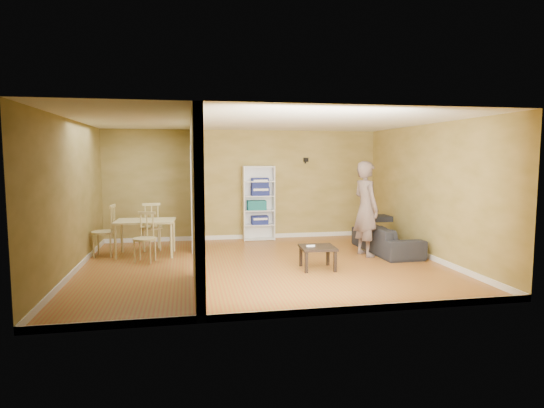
{
  "coord_description": "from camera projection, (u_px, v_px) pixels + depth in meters",
  "views": [
    {
      "loc": [
        -1.33,
        -8.03,
        1.97
      ],
      "look_at": [
        0.2,
        0.2,
        1.1
      ],
      "focal_mm": 30.0,
      "sensor_mm": 36.0,
      "label": 1
    }
  ],
  "objects": [
    {
      "name": "room_shell",
      "position": [
        263.0,
        194.0,
        8.16
      ],
      "size": [
        6.5,
        6.5,
        6.5
      ],
      "color": "olive",
      "rests_on": "ground"
    },
    {
      "name": "dining_table",
      "position": [
        145.0,
        224.0,
        9.06
      ],
      "size": [
        1.14,
        0.76,
        0.72
      ],
      "rotation": [
        0.0,
        0.0,
        -0.04
      ],
      "color": "tan",
      "rests_on": "ground"
    },
    {
      "name": "chair_far",
      "position": [
        151.0,
        226.0,
        9.6
      ],
      "size": [
        0.54,
        0.54,
        1.02
      ],
      "primitive_type": null,
      "rotation": [
        0.0,
        0.0,
        3.3
      ],
      "color": "#D7B38D",
      "rests_on": "ground"
    },
    {
      "name": "person",
      "position": [
        366.0,
        201.0,
        9.01
      ],
      "size": [
        0.91,
        0.77,
        2.21
      ],
      "primitive_type": "imported",
      "rotation": [
        0.0,
        0.0,
        1.76
      ],
      "color": "slate",
      "rests_on": "ground"
    },
    {
      "name": "bookshelf",
      "position": [
        258.0,
        203.0,
        10.81
      ],
      "size": [
        0.74,
        0.32,
        1.76
      ],
      "color": "white",
      "rests_on": "ground"
    },
    {
      "name": "sofa",
      "position": [
        386.0,
        234.0,
        9.4
      ],
      "size": [
        1.98,
        0.88,
        0.75
      ],
      "primitive_type": "imported",
      "rotation": [
        0.0,
        0.0,
        1.59
      ],
      "color": "#323134",
      "rests_on": "ground"
    },
    {
      "name": "chair_left",
      "position": [
        104.0,
        231.0,
        8.98
      ],
      "size": [
        0.51,
        0.51,
        1.03
      ],
      "primitive_type": null,
      "rotation": [
        0.0,
        0.0,
        -1.66
      ],
      "color": "tan",
      "rests_on": "ground"
    },
    {
      "name": "paper_box_navy_c",
      "position": [
        260.0,
        183.0,
        10.72
      ],
      "size": [
        0.39,
        0.26,
        0.2
      ],
      "primitive_type": "cube",
      "color": "navy",
      "rests_on": "bookshelf"
    },
    {
      "name": "coffee_table",
      "position": [
        318.0,
        250.0,
        7.98
      ],
      "size": [
        0.6,
        0.6,
        0.4
      ],
      "rotation": [
        0.0,
        0.0,
        -0.06
      ],
      "color": "#2D221A",
      "rests_on": "ground"
    },
    {
      "name": "wall_speaker",
      "position": [
        306.0,
        160.0,
        11.0
      ],
      "size": [
        0.1,
        0.1,
        0.1
      ],
      "primitive_type": "cube",
      "color": "black",
      "rests_on": "room_shell"
    },
    {
      "name": "paper_box_navy_a",
      "position": [
        260.0,
        220.0,
        10.81
      ],
      "size": [
        0.39,
        0.25,
        0.2
      ],
      "primitive_type": "cube",
      "color": "navy",
      "rests_on": "bookshelf"
    },
    {
      "name": "partition",
      "position": [
        196.0,
        195.0,
        7.94
      ],
      "size": [
        0.22,
        5.5,
        2.6
      ],
      "primitive_type": null,
      "color": "tan",
      "rests_on": "ground"
    },
    {
      "name": "paper_box_navy_b",
      "position": [
        260.0,
        191.0,
        10.74
      ],
      "size": [
        0.42,
        0.27,
        0.21
      ],
      "primitive_type": "cube",
      "color": "navy",
      "rests_on": "bookshelf"
    },
    {
      "name": "paper_box_teal",
      "position": [
        257.0,
        205.0,
        10.76
      ],
      "size": [
        0.44,
        0.29,
        0.22
      ],
      "primitive_type": "cube",
      "color": "#1E6465",
      "rests_on": "bookshelf"
    },
    {
      "name": "chair_near",
      "position": [
        145.0,
        238.0,
        8.48
      ],
      "size": [
        0.52,
        0.52,
        0.94
      ],
      "primitive_type": null,
      "rotation": [
        0.0,
        0.0,
        -0.23
      ],
      "color": "tan",
      "rests_on": "ground"
    },
    {
      "name": "game_controller",
      "position": [
        311.0,
        246.0,
        7.96
      ],
      "size": [
        0.15,
        0.04,
        0.03
      ],
      "primitive_type": "cube",
      "color": "white",
      "rests_on": "coffee_table"
    }
  ]
}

